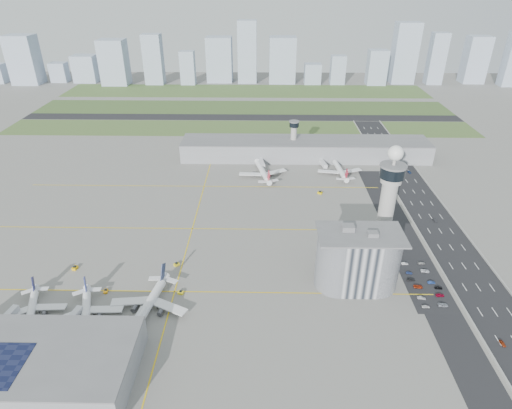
{
  "coord_description": "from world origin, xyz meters",
  "views": [
    {
      "loc": [
        4.16,
        -197.31,
        142.58
      ],
      "look_at": [
        0.0,
        35.0,
        15.0
      ],
      "focal_mm": 30.0,
      "sensor_mm": 36.0,
      "label": 1
    }
  ],
  "objects_px": {
    "jet_bridge_near_2": "(132,333)",
    "car_lot_10": "(425,271)",
    "jet_bridge_far_1": "(321,162)",
    "car_lot_6": "(443,305)",
    "airplane_far_a": "(263,168)",
    "tug_3": "(177,264)",
    "car_lot_2": "(418,287)",
    "car_hw_2": "(409,172)",
    "tug_4": "(267,173)",
    "car_lot_0": "(426,306)",
    "tug_5": "(320,192)",
    "car_lot_11": "(422,263)",
    "car_lot_5": "(405,264)",
    "jet_bridge_near_1": "(64,332)",
    "car_hw_1": "(435,220)",
    "car_lot_4": "(409,273)",
    "jet_bridge_far_0": "(260,161)",
    "car_lot_9": "(431,282)",
    "admin_building": "(358,260)",
    "car_hw_4": "(374,144)",
    "car_lot_3": "(411,279)",
    "tug_2": "(181,292)",
    "airplane_near_a": "(30,308)",
    "tug_0": "(75,268)",
    "control_tower": "(388,197)",
    "airplane_near_c": "(147,301)",
    "car_lot_1": "(421,298)",
    "car_lot_8": "(439,288)",
    "tug_1": "(106,291)",
    "secondary_tower": "(294,136)",
    "airplane_near_b": "(85,311)"
  },
  "relations": [
    {
      "from": "jet_bridge_near_2",
      "to": "car_lot_10",
      "type": "relative_size",
      "value": 3.0
    },
    {
      "from": "jet_bridge_far_1",
      "to": "car_lot_6",
      "type": "height_order",
      "value": "jet_bridge_far_1"
    },
    {
      "from": "airplane_far_a",
      "to": "tug_3",
      "type": "distance_m",
      "value": 127.47
    },
    {
      "from": "car_lot_2",
      "to": "car_hw_2",
      "type": "bearing_deg",
      "value": -11.87
    },
    {
      "from": "tug_4",
      "to": "car_lot_0",
      "type": "distance_m",
      "value": 170.91
    },
    {
      "from": "tug_5",
      "to": "airplane_far_a",
      "type": "bearing_deg",
      "value": 82.43
    },
    {
      "from": "tug_3",
      "to": "car_lot_11",
      "type": "height_order",
      "value": "tug_3"
    },
    {
      "from": "jet_bridge_near_2",
      "to": "car_lot_5",
      "type": "bearing_deg",
      "value": -57.61
    },
    {
      "from": "jet_bridge_near_1",
      "to": "car_lot_10",
      "type": "bearing_deg",
      "value": -64.19
    },
    {
      "from": "car_hw_1",
      "to": "car_lot_4",
      "type": "bearing_deg",
      "value": -127.57
    },
    {
      "from": "jet_bridge_far_0",
      "to": "car_lot_9",
      "type": "distance_m",
      "value": 177.63
    },
    {
      "from": "airplane_far_a",
      "to": "tug_4",
      "type": "height_order",
      "value": "airplane_far_a"
    },
    {
      "from": "car_hw_1",
      "to": "car_hw_2",
      "type": "xyz_separation_m",
      "value": [
        6.04,
        75.84,
        -0.06
      ]
    },
    {
      "from": "admin_building",
      "to": "jet_bridge_near_2",
      "type": "bearing_deg",
      "value": -159.62
    },
    {
      "from": "car_lot_4",
      "to": "car_hw_4",
      "type": "bearing_deg",
      "value": 2.05
    },
    {
      "from": "car_lot_0",
      "to": "car_lot_3",
      "type": "height_order",
      "value": "car_lot_0"
    },
    {
      "from": "tug_2",
      "to": "car_lot_5",
      "type": "xyz_separation_m",
      "value": [
        119.5,
        26.39,
        -0.23
      ]
    },
    {
      "from": "airplane_near_a",
      "to": "car_lot_2",
      "type": "relative_size",
      "value": 8.12
    },
    {
      "from": "jet_bridge_far_1",
      "to": "tug_5",
      "type": "xyz_separation_m",
      "value": [
        -6.31,
        -52.37,
        -1.9
      ]
    },
    {
      "from": "car_lot_11",
      "to": "car_hw_4",
      "type": "height_order",
      "value": "car_hw_4"
    },
    {
      "from": "tug_0",
      "to": "car_lot_0",
      "type": "distance_m",
      "value": 182.68
    },
    {
      "from": "control_tower",
      "to": "car_lot_4",
      "type": "bearing_deg",
      "value": -62.78
    },
    {
      "from": "car_lot_3",
      "to": "car_lot_10",
      "type": "relative_size",
      "value": 0.88
    },
    {
      "from": "jet_bridge_near_2",
      "to": "tug_2",
      "type": "relative_size",
      "value": 4.92
    },
    {
      "from": "control_tower",
      "to": "car_lot_2",
      "type": "bearing_deg",
      "value": -69.69
    },
    {
      "from": "tug_2",
      "to": "car_lot_10",
      "type": "distance_m",
      "value": 130.06
    },
    {
      "from": "car_lot_3",
      "to": "car_lot_11",
      "type": "height_order",
      "value": "car_lot_3"
    },
    {
      "from": "car_lot_5",
      "to": "car_hw_2",
      "type": "height_order",
      "value": "car_lot_5"
    },
    {
      "from": "airplane_near_c",
      "to": "car_lot_11",
      "type": "distance_m",
      "value": 147.58
    },
    {
      "from": "jet_bridge_near_1",
      "to": "car_lot_1",
      "type": "distance_m",
      "value": 168.34
    },
    {
      "from": "control_tower",
      "to": "car_lot_5",
      "type": "height_order",
      "value": "control_tower"
    },
    {
      "from": "jet_bridge_near_2",
      "to": "car_lot_4",
      "type": "xyz_separation_m",
      "value": [
        135.89,
        47.84,
        -2.28
      ]
    },
    {
      "from": "tug_2",
      "to": "car_lot_8",
      "type": "relative_size",
      "value": 0.75
    },
    {
      "from": "jet_bridge_near_2",
      "to": "airplane_near_a",
      "type": "bearing_deg",
      "value": 86.48
    },
    {
      "from": "car_lot_11",
      "to": "tug_0",
      "type": "bearing_deg",
      "value": 91.57
    },
    {
      "from": "car_lot_5",
      "to": "car_hw_1",
      "type": "distance_m",
      "value": 57.08
    },
    {
      "from": "airplane_near_c",
      "to": "tug_1",
      "type": "xyz_separation_m",
      "value": [
        -24.96,
        13.32,
        -5.52
      ]
    },
    {
      "from": "secondary_tower",
      "to": "car_lot_0",
      "type": "relative_size",
      "value": 8.6
    },
    {
      "from": "jet_bridge_near_2",
      "to": "jet_bridge_far_1",
      "type": "relative_size",
      "value": 1.0
    },
    {
      "from": "car_lot_9",
      "to": "tug_3",
      "type": "bearing_deg",
      "value": 79.67
    },
    {
      "from": "airplane_near_b",
      "to": "car_hw_4",
      "type": "distance_m",
      "value": 296.22
    },
    {
      "from": "control_tower",
      "to": "jet_bridge_near_1",
      "type": "height_order",
      "value": "control_tower"
    },
    {
      "from": "car_hw_1",
      "to": "car_lot_11",
      "type": "bearing_deg",
      "value": -123.54
    },
    {
      "from": "car_lot_5",
      "to": "jet_bridge_far_0",
      "type": "bearing_deg",
      "value": 27.97
    },
    {
      "from": "airplane_far_a",
      "to": "car_lot_11",
      "type": "bearing_deg",
      "value": -155.54
    },
    {
      "from": "admin_building",
      "to": "jet_bridge_far_1",
      "type": "bearing_deg",
      "value": 90.0
    },
    {
      "from": "car_lot_4",
      "to": "airplane_near_b",
      "type": "bearing_deg",
      "value": 112.53
    },
    {
      "from": "airplane_near_a",
      "to": "tug_4",
      "type": "distance_m",
      "value": 196.94
    },
    {
      "from": "airplane_near_c",
      "to": "car_lot_1",
      "type": "relative_size",
      "value": 11.32
    },
    {
      "from": "jet_bridge_far_1",
      "to": "car_hw_4",
      "type": "bearing_deg",
      "value": 121.13
    }
  ]
}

